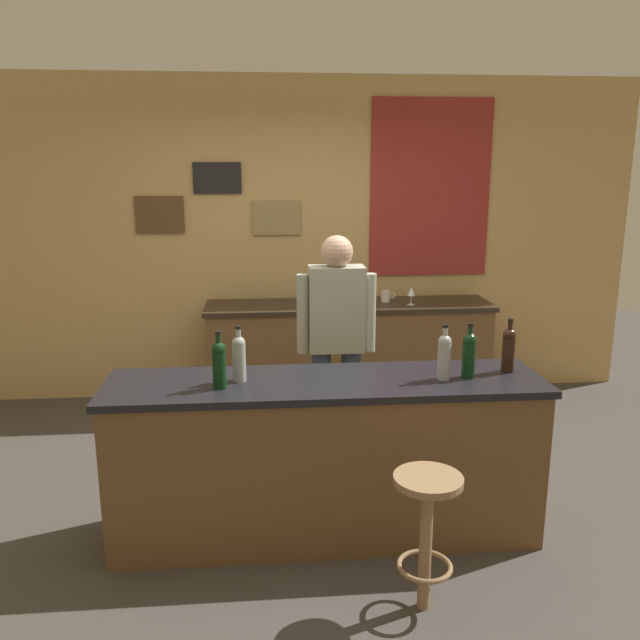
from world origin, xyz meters
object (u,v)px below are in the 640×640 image
object	(u,v)px
bartender	(336,339)
wine_bottle_c	(444,355)
wine_bottle_b	(239,357)
wine_glass_a	(360,290)
wine_bottle_a	(219,363)
bar_stool	(427,520)
wine_bottle_d	(469,354)
wine_bottle_e	(509,348)
coffee_mug	(386,296)
wine_glass_b	(411,292)

from	to	relation	value
bartender	wine_bottle_c	bearing A→B (deg)	-59.01
wine_bottle_b	wine_glass_a	world-z (taller)	wine_bottle_b
bartender	wine_bottle_a	distance (m)	1.12
bar_stool	wine_bottle_d	xyz separation A→B (m)	(0.38, 0.66, 0.60)
wine_bottle_c	wine_glass_a	bearing A→B (deg)	93.82
wine_bottle_e	wine_glass_a	world-z (taller)	wine_bottle_e
wine_bottle_e	wine_bottle_c	bearing A→B (deg)	-165.93
wine_bottle_d	coffee_mug	world-z (taller)	wine_bottle_d
bartender	wine_glass_b	size ratio (longest dim) A/B	10.45
wine_bottle_a	wine_glass_b	bearing A→B (deg)	53.95
wine_glass_a	bar_stool	bearing A→B (deg)	-91.94
coffee_mug	wine_bottle_a	bearing A→B (deg)	-120.59
wine_bottle_a	wine_bottle_b	size ratio (longest dim) A/B	1.00
bartender	coffee_mug	size ratio (longest dim) A/B	12.96
coffee_mug	wine_glass_a	bearing A→B (deg)	-176.35
bartender	coffee_mug	bearing A→B (deg)	66.33
bar_stool	wine_bottle_d	size ratio (longest dim) A/B	2.22
bar_stool	wine_bottle_c	size ratio (longest dim) A/B	2.22
bartender	wine_bottle_a	bearing A→B (deg)	-129.61
wine_bottle_c	wine_glass_a	xyz separation A→B (m)	(-0.14, 2.14, -0.05)
bartender	wine_glass_b	xyz separation A→B (m)	(0.77, 1.17, 0.07)
wine_bottle_a	wine_bottle_e	size ratio (longest dim) A/B	1.00
wine_glass_a	wine_bottle_e	bearing A→B (deg)	-75.17
bartender	bar_stool	size ratio (longest dim) A/B	2.38
coffee_mug	bar_stool	bearing A→B (deg)	-96.63
wine_bottle_a	wine_bottle_d	distance (m)	1.35
bartender	wine_glass_b	bearing A→B (deg)	56.77
wine_bottle_d	wine_glass_a	world-z (taller)	wine_bottle_d
wine_bottle_e	coffee_mug	distance (m)	2.08
bartender	wine_bottle_b	world-z (taller)	bartender
wine_bottle_b	wine_bottle_e	size ratio (longest dim) A/B	1.00
bartender	coffee_mug	distance (m)	1.45
wine_bottle_c	wine_bottle_e	size ratio (longest dim) A/B	1.00
wine_bottle_c	wine_glass_b	distance (m)	2.01
wine_bottle_c	coffee_mug	bearing A→B (deg)	87.65
wine_bottle_e	wine_glass_a	distance (m)	2.11
bar_stool	wine_glass_b	world-z (taller)	wine_glass_b
wine_glass_b	wine_bottle_e	bearing A→B (deg)	-86.31
wine_bottle_a	wine_bottle_d	size ratio (longest dim) A/B	1.00
wine_bottle_c	wine_bottle_e	distance (m)	0.41
wine_bottle_a	wine_glass_a	bearing A→B (deg)	63.96
wine_bottle_c	wine_bottle_e	world-z (taller)	same
wine_bottle_c	wine_bottle_d	world-z (taller)	same
bar_stool	wine_bottle_a	size ratio (longest dim) A/B	2.22
bar_stool	wine_bottle_e	world-z (taller)	wine_bottle_e
wine_bottle_e	wine_glass_a	xyz separation A→B (m)	(-0.54, 2.04, -0.05)
coffee_mug	wine_bottle_c	bearing A→B (deg)	-92.35
coffee_mug	wine_glass_b	bearing A→B (deg)	-39.97
bartender	wine_bottle_e	size ratio (longest dim) A/B	5.29
wine_bottle_a	wine_bottle_c	size ratio (longest dim) A/B	1.00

